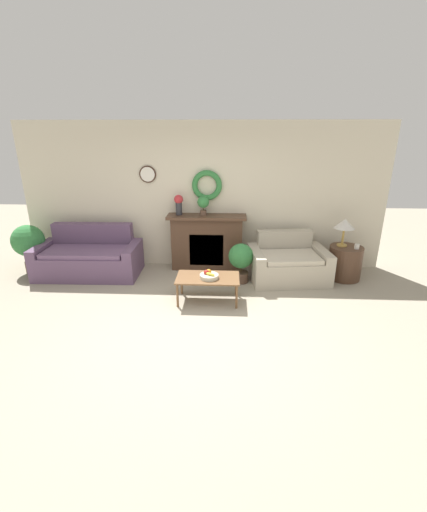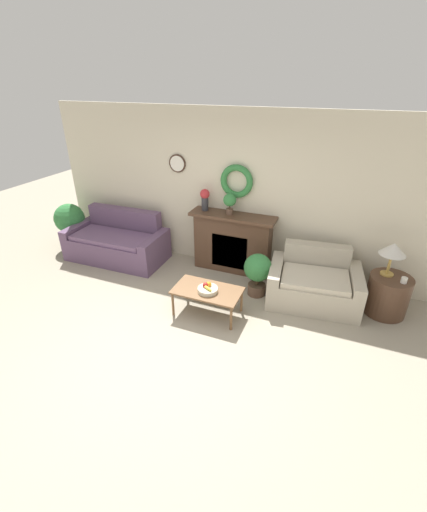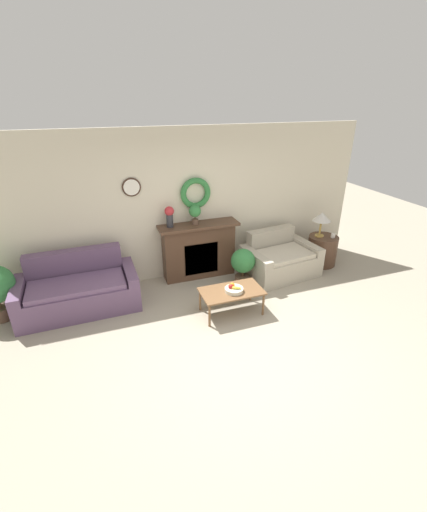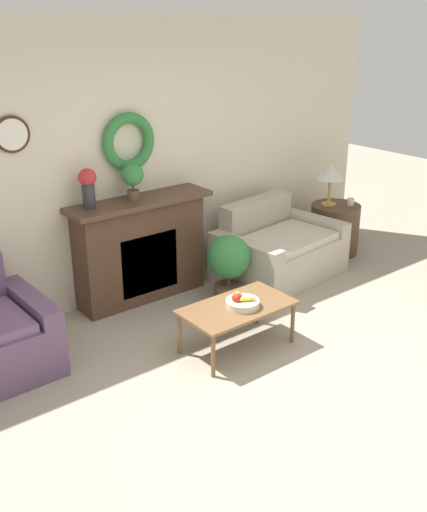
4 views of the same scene
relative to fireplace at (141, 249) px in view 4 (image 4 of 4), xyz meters
name	(u,v)px [view 4 (image 4 of 4)]	position (x,y,z in m)	size (l,w,h in m)	color
ground_plane	(295,405)	(-0.10, -2.27, -0.53)	(16.00, 16.00, 0.00)	#9E937F
wall_back	(116,165)	(-0.10, 0.21, 0.83)	(6.80, 0.17, 2.70)	beige
fireplace	(141,249)	(0.00, 0.00, 0.00)	(1.46, 0.41, 1.05)	#4C3323
loveseat_right	(278,250)	(1.47, -0.44, -0.24)	(1.44, 1.08, 0.81)	#B2A893
coffee_table	(237,310)	(0.10, -1.36, -0.17)	(0.97, 0.54, 0.40)	brown
fruit_bowl	(241,302)	(0.12, -1.39, -0.09)	(0.29, 0.29, 0.12)	beige
side_table_by_loveseat	(334,229)	(2.50, -0.36, -0.23)	(0.58, 0.58, 0.60)	#4C3323
table_lamp	(331,173)	(2.43, -0.30, 0.45)	(0.36, 0.36, 0.49)	#B28E42
mug	(351,202)	(2.63, -0.46, 0.11)	(0.08, 0.08, 0.08)	silver
vase_on_mantel_left	(88,185)	(-0.51, 0.01, 0.74)	(0.16, 0.16, 0.37)	#2D2D33
potted_plant_on_mantel	(132,177)	(-0.06, -0.01, 0.74)	(0.22, 0.22, 0.35)	brown
potted_plant_floor_by_loveseat	(229,262)	(0.63, -0.61, -0.11)	(0.43, 0.43, 0.70)	brown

